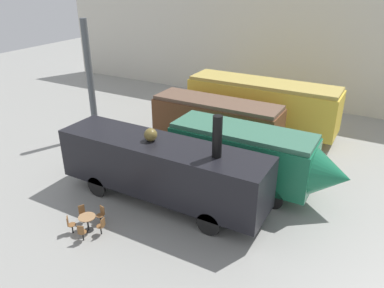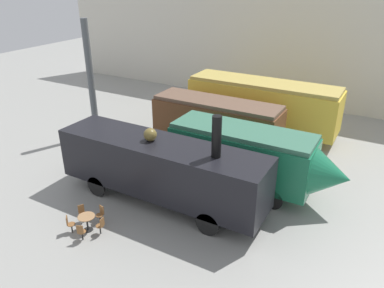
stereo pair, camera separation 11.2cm
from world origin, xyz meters
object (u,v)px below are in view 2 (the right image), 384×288
at_px(passenger_coach_vintage, 262,103).
at_px(cafe_chair_0, 101,213).
at_px(visitor_person, 208,180).
at_px(steam_locomotive, 161,166).
at_px(cafe_table_near, 87,220).
at_px(streamlined_locomotive, 253,156).
at_px(passenger_coach_wooden, 217,120).

distance_m(passenger_coach_vintage, cafe_chair_0, 14.39).
bearing_deg(visitor_person, steam_locomotive, -136.70).
relative_size(cafe_table_near, visitor_person, 0.47).
bearing_deg(steam_locomotive, visitor_person, 43.30).
distance_m(passenger_coach_vintage, visitor_person, 9.63).
relative_size(streamlined_locomotive, cafe_table_near, 11.96).
relative_size(passenger_coach_wooden, steam_locomotive, 0.78).
xyz_separation_m(passenger_coach_wooden, steam_locomotive, (0.51, -7.23, 0.10)).
bearing_deg(visitor_person, passenger_coach_wooden, 112.20).
bearing_deg(streamlined_locomotive, visitor_person, -135.38).
xyz_separation_m(streamlined_locomotive, cafe_chair_0, (-4.99, -6.24, -1.47)).
relative_size(steam_locomotive, cafe_chair_0, 12.37).
relative_size(steam_locomotive, cafe_table_near, 14.02).
height_order(passenger_coach_vintage, passenger_coach_wooden, passenger_coach_vintage).
height_order(passenger_coach_vintage, visitor_person, passenger_coach_vintage).
bearing_deg(cafe_chair_0, passenger_coach_vintage, -179.49).
relative_size(streamlined_locomotive, visitor_person, 5.61).
distance_m(passenger_coach_vintage, streamlined_locomotive, 8.16).
bearing_deg(streamlined_locomotive, cafe_table_near, -126.33).
xyz_separation_m(passenger_coach_vintage, cafe_chair_0, (-2.64, -14.05, -1.65)).
bearing_deg(passenger_coach_wooden, streamlined_locomotive, -43.91).
distance_m(passenger_coach_vintage, passenger_coach_wooden, 4.30).
bearing_deg(visitor_person, streamlined_locomotive, 44.62).
distance_m(passenger_coach_wooden, streamlined_locomotive, 5.56).
xyz_separation_m(streamlined_locomotive, visitor_person, (-1.73, -1.71, -1.09)).
height_order(passenger_coach_wooden, visitor_person, passenger_coach_wooden).
height_order(steam_locomotive, visitor_person, steam_locomotive).
height_order(passenger_coach_wooden, streamlined_locomotive, streamlined_locomotive).
xyz_separation_m(passenger_coach_wooden, streamlined_locomotive, (4.01, -3.86, 0.07)).
bearing_deg(passenger_coach_wooden, visitor_person, -67.80).
bearing_deg(steam_locomotive, cafe_chair_0, -117.49).
xyz_separation_m(streamlined_locomotive, cafe_table_near, (-5.13, -6.98, -1.41)).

